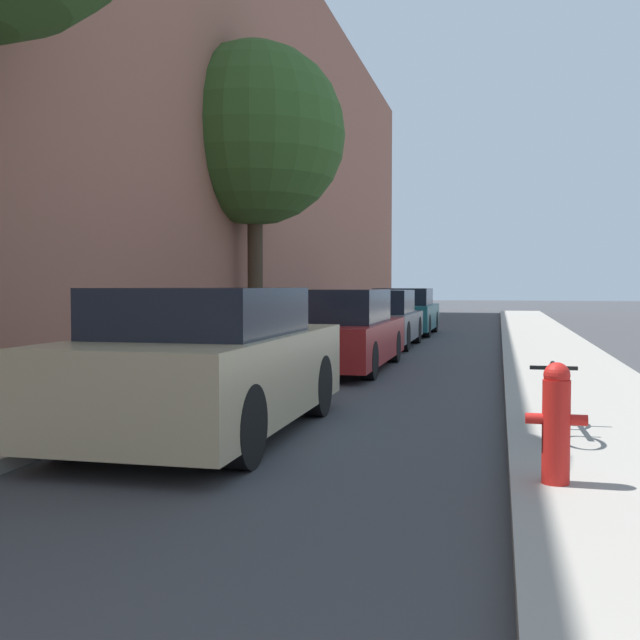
{
  "coord_description": "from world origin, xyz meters",
  "views": [
    {
      "loc": [
        1.81,
        0.68,
        1.45
      ],
      "look_at": [
        -0.51,
        10.54,
        0.99
      ],
      "focal_mm": 42.75,
      "sensor_mm": 36.0,
      "label": 1
    }
  ],
  "objects": [
    {
      "name": "ground_plane",
      "position": [
        0.0,
        16.0,
        0.0
      ],
      "size": [
        120.0,
        120.0,
        0.0
      ],
      "primitive_type": "plane",
      "color": "#3D3D3F"
    },
    {
      "name": "sidewalk_left",
      "position": [
        -2.9,
        16.0,
        0.06
      ],
      "size": [
        2.0,
        52.0,
        0.12
      ],
      "color": "#9E998E",
      "rests_on": "ground"
    },
    {
      "name": "sidewalk_right",
      "position": [
        2.9,
        16.0,
        0.06
      ],
      "size": [
        2.0,
        52.0,
        0.12
      ],
      "color": "#9E998E",
      "rests_on": "ground"
    },
    {
      "name": "building_facade_left",
      "position": [
        -4.25,
        16.0,
        5.43
      ],
      "size": [
        0.7,
        52.0,
        10.86
      ],
      "color": "#9E604C",
      "rests_on": "ground"
    },
    {
      "name": "parked_car_champagne",
      "position": [
        -0.91,
        7.57,
        0.69
      ],
      "size": [
        1.73,
        4.06,
        1.43
      ],
      "color": "black",
      "rests_on": "ground"
    },
    {
      "name": "parked_car_red",
      "position": [
        -0.89,
        13.54,
        0.65
      ],
      "size": [
        1.74,
        4.5,
        1.39
      ],
      "color": "black",
      "rests_on": "ground"
    },
    {
      "name": "parked_car_grey",
      "position": [
        -0.95,
        18.53,
        0.64
      ],
      "size": [
        1.71,
        4.0,
        1.34
      ],
      "color": "black",
      "rests_on": "ground"
    },
    {
      "name": "parked_car_teal",
      "position": [
        -0.92,
        23.19,
        0.65
      ],
      "size": [
        1.75,
        4.08,
        1.37
      ],
      "color": "black",
      "rests_on": "ground"
    },
    {
      "name": "street_tree_far",
      "position": [
        -3.46,
        16.8,
        4.76
      ],
      "size": [
        4.0,
        4.0,
        6.66
      ],
      "color": "#423323",
      "rests_on": "sidewalk_left"
    },
    {
      "name": "fire_hydrant",
      "position": [
        2.2,
        5.98,
        0.54
      ],
      "size": [
        0.4,
        0.19,
        0.82
      ],
      "color": "red",
      "rests_on": "sidewalk_right"
    },
    {
      "name": "bicycle",
      "position": [
        2.34,
        7.86,
        0.43
      ],
      "size": [
        0.44,
        1.49,
        0.61
      ],
      "rotation": [
        0.0,
        0.0,
        0.03
      ],
      "color": "black",
      "rests_on": "sidewalk_right"
    }
  ]
}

